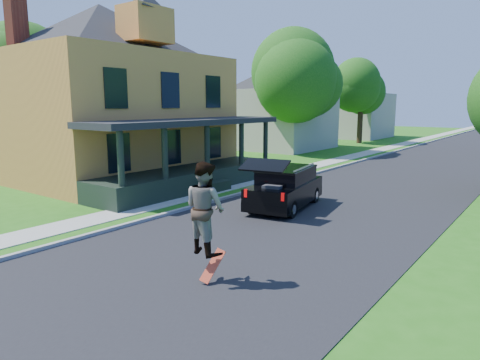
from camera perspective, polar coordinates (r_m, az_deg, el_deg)
The scene contains 14 objects.
ground at distance 10.97m, azimuth -2.14°, elevation -10.01°, with size 140.00×140.00×0.00m, color #256313.
street at distance 28.98m, azimuth 23.64°, elevation 1.72°, with size 8.00×120.00×0.02m, color black.
curb at distance 30.15m, azimuth 16.15°, elevation 2.46°, with size 0.15×120.00×0.12m, color gray.
sidewalk at distance 30.73m, azimuth 13.45°, elevation 2.72°, with size 1.30×120.00×0.03m, color gray.
front_walk at distance 21.59m, azimuth -11.73°, elevation -0.22°, with size 6.50×1.20×0.03m, color gray.
main_house at distance 23.88m, azimuth -17.56°, elevation 12.36°, with size 15.56×15.56×10.10m.
neighbor_house_mid at distance 37.74m, azimuth 4.99°, elevation 10.64°, with size 12.78×12.78×8.30m.
neighbor_house_far at distance 52.00m, azimuth 14.53°, elevation 10.18°, with size 12.78×12.78×8.30m.
black_suv at distance 15.75m, azimuth 6.04°, elevation -0.99°, with size 2.31×4.50×2.00m.
skateboarder at distance 8.98m, azimuth -4.68°, elevation -3.71°, with size 1.07×0.90×1.96m.
skateboard at distance 9.32m, azimuth -3.65°, elevation -11.48°, with size 0.26×0.62×0.65m.
tree_house_side at distance 27.89m, azimuth -28.15°, elevation 13.08°, with size 6.46×6.56×8.80m.
tree_left_mid at distance 33.85m, azimuth 6.76°, elevation 13.93°, with size 7.77×7.47×9.36m.
tree_left_far at distance 44.07m, azimuth 15.92°, elevation 12.13°, with size 5.72×5.72×8.53m.
Camera 1 is at (6.51, -7.99, 3.76)m, focal length 32.00 mm.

